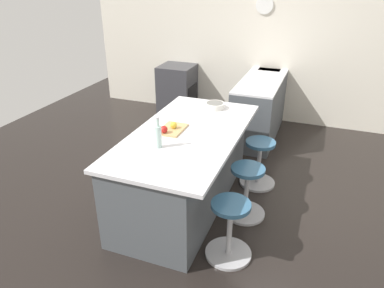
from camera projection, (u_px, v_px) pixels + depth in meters
ground_plane at (205, 188)px, 4.47m from camera, size 7.80×7.80×0.00m
interior_partition_left at (257, 42)px, 6.09m from camera, size 0.15×6.00×2.66m
sink_cabinet at (265, 99)px, 6.09m from camera, size 2.52×0.60×1.20m
oven_range at (177, 90)px, 6.61m from camera, size 0.60×0.61×0.89m
kitchen_island at (184, 167)px, 4.03m from camera, size 2.14×1.09×0.89m
stool_by_window at (259, 164)px, 4.44m from camera, size 0.44×0.44×0.59m
stool_middle at (246, 193)px, 3.88m from camera, size 0.44×0.44×0.59m
stool_near_camera at (229, 231)px, 3.31m from camera, size 0.44×0.44×0.59m
cutting_board at (172, 129)px, 3.87m from camera, size 0.36×0.24×0.02m
apple_yellow at (174, 125)px, 3.85m from camera, size 0.07×0.07×0.07m
apple_red at (164, 129)px, 3.74m from camera, size 0.08×0.08×0.08m
water_bottle at (158, 136)px, 3.45m from camera, size 0.06×0.06×0.31m
fruit_bowl at (215, 105)px, 4.45m from camera, size 0.25×0.25×0.07m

